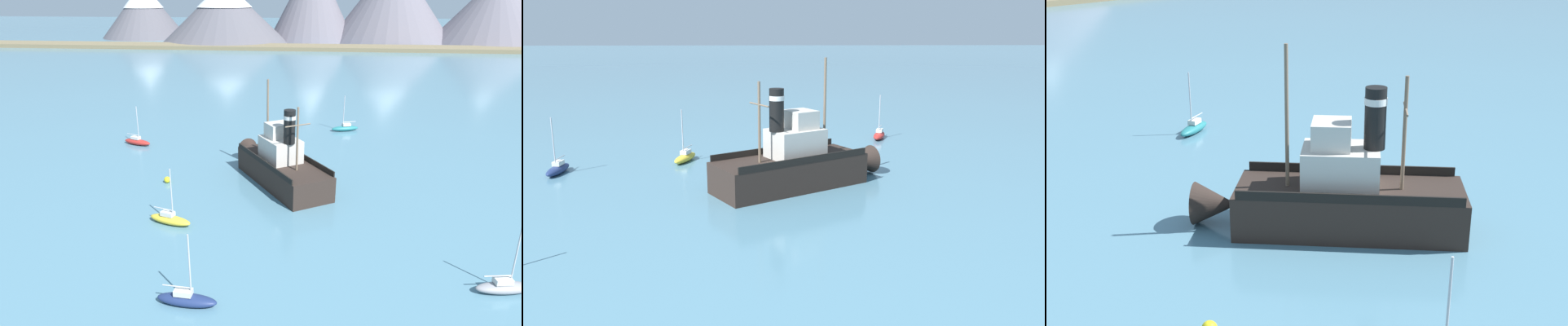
{
  "view_description": "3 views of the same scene",
  "coord_description": "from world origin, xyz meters",
  "views": [
    {
      "loc": [
        2.56,
        -43.58,
        18.1
      ],
      "look_at": [
        -1.74,
        -1.58,
        2.4
      ],
      "focal_mm": 32.0,
      "sensor_mm": 36.0,
      "label": 1
    },
    {
      "loc": [
        41.59,
        -2.43,
        12.37
      ],
      "look_at": [
        -0.89,
        -1.25,
        1.67
      ],
      "focal_mm": 38.0,
      "sensor_mm": 36.0,
      "label": 2
    },
    {
      "loc": [
        -26.59,
        -18.0,
        15.2
      ],
      "look_at": [
        0.21,
        1.86,
        3.23
      ],
      "focal_mm": 45.0,
      "sensor_mm": 36.0,
      "label": 3
    }
  ],
  "objects": [
    {
      "name": "ground_plane",
      "position": [
        0.0,
        0.0,
        0.0
      ],
      "size": [
        600.0,
        600.0,
        0.0
      ],
      "primitive_type": "plane",
      "color": "teal"
    },
    {
      "name": "old_tugboat",
      "position": [
        0.02,
        -0.31,
        1.83
      ],
      "size": [
        10.44,
        14.02,
        9.9
      ],
      "color": "#2D231E",
      "rests_on": "ground"
    },
    {
      "name": "sailboat_teal",
      "position": [
        7.81,
        18.64,
        0.43
      ],
      "size": [
        3.95,
        2.19,
        4.9
      ],
      "color": "#23757A",
      "rests_on": "ground"
    }
  ]
}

